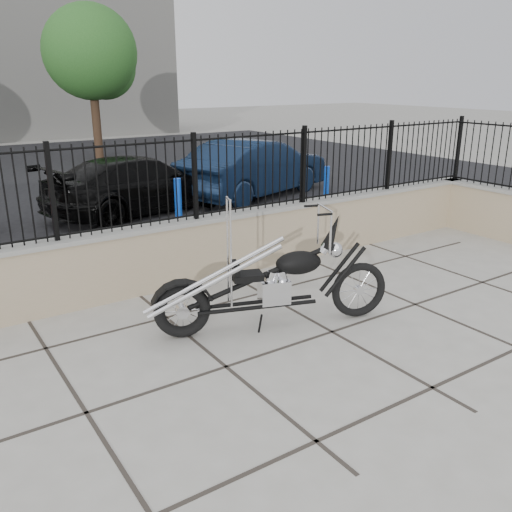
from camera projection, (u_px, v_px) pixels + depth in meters
The scene contains 12 objects.
ground_plane at pixel (226, 367), 5.78m from camera, with size 90.00×90.00×0.00m, color #99968E.
parking_lot at pixel (5, 184), 15.64m from camera, with size 30.00×30.00×0.00m, color black.
retaining_wall at pixel (134, 262), 7.60m from camera, with size 14.00×0.36×0.96m, color gray.
wall_return at pixel (500, 214), 10.28m from camera, with size 0.36×2.50×0.96m, color gray.
iron_fence at pixel (129, 186), 7.26m from camera, with size 14.00×0.08×1.20m, color black.
fence_return at pixel (509, 156), 9.94m from camera, with size 0.08×2.30×1.20m, color black.
chopper_motorcycle at pixel (270, 263), 6.45m from camera, with size 2.81×0.49×1.69m, color black, non-canonical shape.
car_black at pixel (140, 184), 12.23m from camera, with size 1.80×4.42×1.28m, color black.
car_blue at pixel (255, 168), 13.85m from camera, with size 1.55×4.46×1.47m, color #0E1C34.
bollard_b at pixel (178, 208), 10.36m from camera, with size 0.14×0.14×1.13m, color #0D1DC8.
bollard_c at pixel (326, 188), 12.52m from camera, with size 0.12×0.12×1.01m, color #0D17C7.
tree_right at pixel (90, 48), 19.27m from camera, with size 3.33×3.33×5.62m.
Camera 1 is at (-2.58, -4.43, 2.95)m, focal length 38.00 mm.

